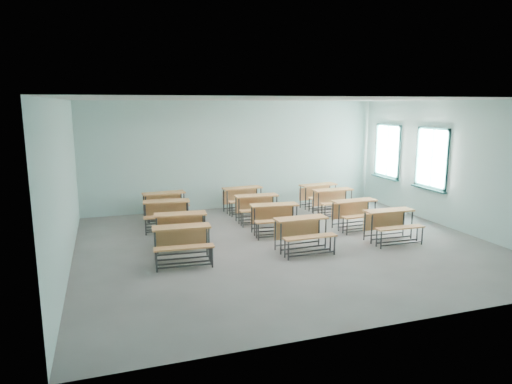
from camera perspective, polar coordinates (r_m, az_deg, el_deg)
room at (r=10.03m, az=4.21°, el=2.29°), size 9.04×8.04×3.24m
desk_unit_r0c0 at (r=9.18m, az=-9.20°, el=-5.80°), size 1.20×0.85×0.72m
desk_unit_r0c1 at (r=9.78m, az=5.87°, el=-4.66°), size 1.16×0.80×0.72m
desk_unit_r0c2 at (r=10.87m, az=16.53°, el=-3.47°), size 1.16×0.79×0.72m
desk_unit_r1c0 at (r=10.23m, az=-9.37°, el=-4.05°), size 1.21×0.87×0.72m
desk_unit_r1c1 at (r=11.01m, az=2.43°, el=-2.84°), size 1.21×0.87×0.72m
desk_unit_r1c2 at (r=11.74m, az=12.42°, el=-2.21°), size 1.17×0.81×0.72m
desk_unit_r2c0 at (r=11.63m, az=-11.09°, el=-2.29°), size 1.21×0.86×0.72m
desk_unit_r2c1 at (r=12.10m, az=0.20°, el=-1.56°), size 1.17×0.80×0.72m
desk_unit_r2c2 at (r=13.12m, az=9.77°, el=-0.74°), size 1.16×0.79×0.72m
desk_unit_r3c0 at (r=12.72m, az=-11.33°, el=-1.16°), size 1.21×0.87×0.72m
desk_unit_r3c1 at (r=13.23m, az=-1.55°, el=-0.48°), size 1.20×0.86×0.72m
desk_unit_r3c2 at (r=13.88m, az=7.99°, el=-0.04°), size 1.22×0.89×0.72m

